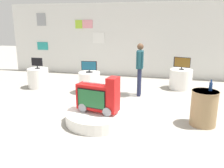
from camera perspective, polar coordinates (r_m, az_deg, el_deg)
ground_plane at (r=6.09m, az=-1.23°, el=-7.07°), size 30.00×30.00×0.00m
back_wall_display at (r=10.07m, az=5.32°, el=10.61°), size 11.41×0.13×3.08m
main_display_pedestal at (r=5.53m, az=-3.41°, el=-8.01°), size 1.50×1.50×0.26m
novelty_firetruck_tv at (r=5.35m, az=-3.34°, el=-3.36°), size 1.02×0.53×0.86m
display_pedestal_left_rear at (r=8.53m, az=16.44°, el=1.16°), size 0.78×0.78×0.69m
tv_on_left_rear at (r=8.42m, az=16.74°, el=4.99°), size 0.56×0.20×0.43m
display_pedestal_center_rear at (r=7.75m, az=-5.53°, el=0.37°), size 0.71×0.71×0.69m
tv_on_center_rear at (r=7.64m, az=-5.64°, el=4.26°), size 0.51×0.24×0.37m
display_pedestal_right_rear at (r=8.76m, az=-17.56°, el=1.42°), size 0.73×0.73×0.69m
tv_on_right_rear at (r=8.65m, az=-17.86°, el=5.00°), size 0.42×0.19×0.38m
side_table_round at (r=5.67m, az=21.53°, el=-5.43°), size 0.60×0.60×0.81m
bottle_on_side_table at (r=5.60m, az=22.99°, el=-0.52°), size 0.07×0.07×0.25m
shopper_browsing_near_truck at (r=7.35m, az=6.80°, el=4.54°), size 0.22×0.56×1.66m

